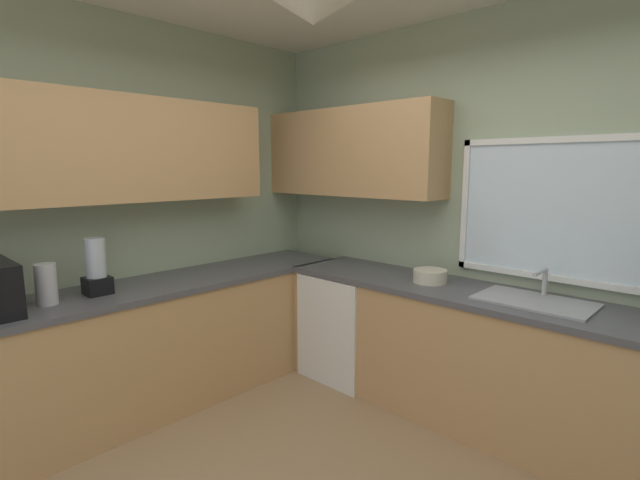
# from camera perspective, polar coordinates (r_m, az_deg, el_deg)

# --- Properties ---
(room_shell) EXTENTS (3.98, 3.57, 2.79)m
(room_shell) POSITION_cam_1_polar(r_m,az_deg,el_deg) (2.53, 0.48, 11.79)
(room_shell) COLOR #9EAD8E
(room_shell) RESTS_ON ground_plane
(counter_run_left) EXTENTS (0.65, 3.18, 0.89)m
(counter_run_left) POSITION_cam_1_polar(r_m,az_deg,el_deg) (3.51, -20.40, -12.25)
(counter_run_left) COLOR tan
(counter_run_left) RESTS_ON ground_plane
(counter_run_back) EXTENTS (3.07, 0.65, 0.89)m
(counter_run_back) POSITION_cam_1_polar(r_m,az_deg,el_deg) (3.27, 20.37, -13.86)
(counter_run_back) COLOR tan
(counter_run_back) RESTS_ON ground_plane
(dishwasher) EXTENTS (0.60, 0.60, 0.84)m
(dishwasher) POSITION_cam_1_polar(r_m,az_deg,el_deg) (3.83, 3.66, -10.29)
(dishwasher) COLOR white
(dishwasher) RESTS_ON ground_plane
(kettle) EXTENTS (0.12, 0.12, 0.24)m
(kettle) POSITION_cam_1_polar(r_m,az_deg,el_deg) (3.14, -30.68, -4.72)
(kettle) COLOR #B7B7BC
(kettle) RESTS_ON counter_run_left
(sink_assembly) EXTENTS (0.64, 0.40, 0.19)m
(sink_assembly) POSITION_cam_1_polar(r_m,az_deg,el_deg) (3.05, 24.96, -6.79)
(sink_assembly) COLOR #9EA0A5
(sink_assembly) RESTS_ON counter_run_back
(bowl) EXTENTS (0.23, 0.23, 0.09)m
(bowl) POSITION_cam_1_polar(r_m,az_deg,el_deg) (3.32, 13.42, -4.34)
(bowl) COLOR beige
(bowl) RESTS_ON counter_run_back
(blender_appliance) EXTENTS (0.15, 0.15, 0.36)m
(blender_appliance) POSITION_cam_1_polar(r_m,az_deg,el_deg) (3.23, -25.86, -3.24)
(blender_appliance) COLOR black
(blender_appliance) RESTS_ON counter_run_left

